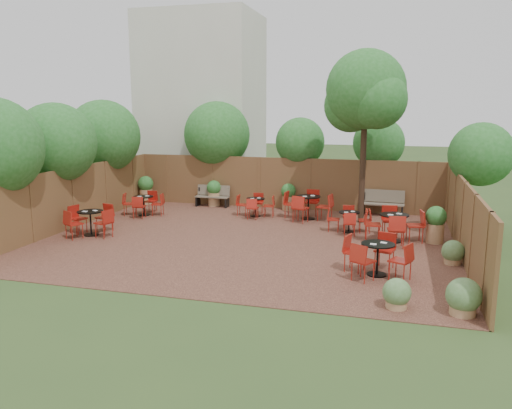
# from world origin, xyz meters

# --- Properties ---
(ground) EXTENTS (80.00, 80.00, 0.00)m
(ground) POSITION_xyz_m (0.00, 0.00, 0.00)
(ground) COLOR #354F23
(ground) RESTS_ON ground
(courtyard_paving) EXTENTS (12.00, 10.00, 0.02)m
(courtyard_paving) POSITION_xyz_m (0.00, 0.00, 0.01)
(courtyard_paving) COLOR #381D16
(courtyard_paving) RESTS_ON ground
(fence_back) EXTENTS (12.00, 0.08, 2.00)m
(fence_back) POSITION_xyz_m (0.00, 5.00, 1.00)
(fence_back) COLOR brown
(fence_back) RESTS_ON ground
(fence_left) EXTENTS (0.08, 10.00, 2.00)m
(fence_left) POSITION_xyz_m (-6.00, 0.00, 1.00)
(fence_left) COLOR brown
(fence_left) RESTS_ON ground
(fence_right) EXTENTS (0.08, 10.00, 2.00)m
(fence_right) POSITION_xyz_m (6.00, 0.00, 1.00)
(fence_right) COLOR brown
(fence_right) RESTS_ON ground
(neighbour_building) EXTENTS (5.00, 4.00, 8.00)m
(neighbour_building) POSITION_xyz_m (-4.50, 8.00, 4.00)
(neighbour_building) COLOR beige
(neighbour_building) RESTS_ON ground
(overhang_foliage) EXTENTS (15.64, 10.95, 2.80)m
(overhang_foliage) POSITION_xyz_m (-3.81, 2.14, 2.77)
(overhang_foliage) COLOR #226420
(overhang_foliage) RESTS_ON ground
(courtyard_tree) EXTENTS (2.78, 2.68, 5.80)m
(courtyard_tree) POSITION_xyz_m (3.09, 3.25, 4.32)
(courtyard_tree) COLOR black
(courtyard_tree) RESTS_ON courtyard_paving
(park_bench_left) EXTENTS (1.37, 0.46, 0.84)m
(park_bench_left) POSITION_xyz_m (-2.82, 4.62, 0.45)
(park_bench_left) COLOR brown
(park_bench_left) RESTS_ON courtyard_paving
(park_bench_right) EXTENTS (1.53, 0.54, 0.93)m
(park_bench_right) POSITION_xyz_m (3.79, 4.63, 0.50)
(park_bench_right) COLOR brown
(park_bench_right) RESTS_ON courtyard_paving
(bistro_tables) EXTENTS (10.71, 7.33, 0.96)m
(bistro_tables) POSITION_xyz_m (0.57, 1.06, 0.47)
(bistro_tables) COLOR black
(bistro_tables) RESTS_ON courtyard_paving
(planters) EXTENTS (11.65, 4.20, 1.14)m
(planters) POSITION_xyz_m (-0.83, 3.66, 0.60)
(planters) COLOR #A57D52
(planters) RESTS_ON courtyard_paving
(low_shrubs) EXTENTS (1.92, 4.01, 0.73)m
(low_shrubs) POSITION_xyz_m (5.28, -3.42, 0.34)
(low_shrubs) COLOR #A57D52
(low_shrubs) RESTS_ON courtyard_paving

